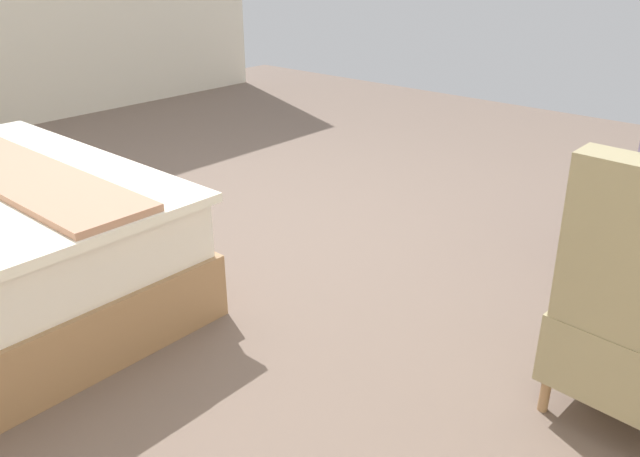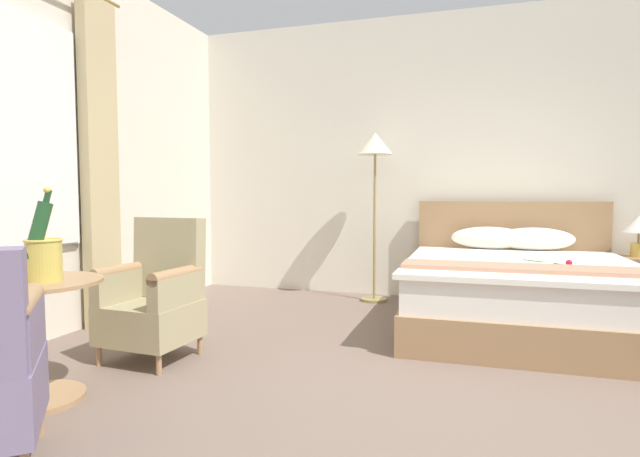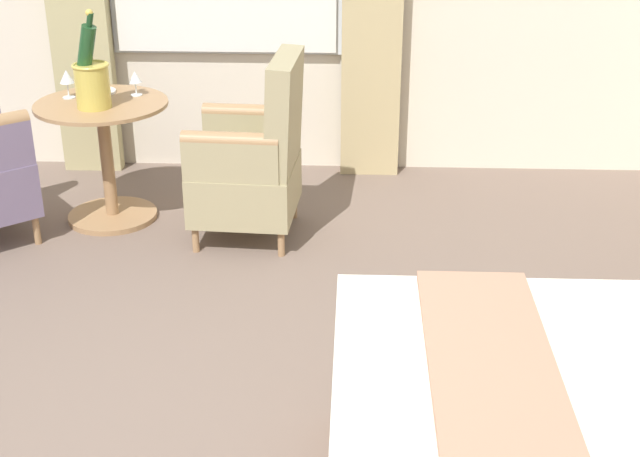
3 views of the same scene
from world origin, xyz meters
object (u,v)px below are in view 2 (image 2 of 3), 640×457
at_px(bed, 517,290).
at_px(armchair_by_window, 155,297).
at_px(bedside_lamp, 639,228).
at_px(floor_lamp_brass, 375,157).
at_px(champagne_bucket, 43,253).
at_px(side_table_round, 35,333).
at_px(wine_glass_near_bucket, 37,259).
at_px(nightstand, 636,287).

xyz_separation_m(bed, armchair_by_window, (-2.49, -1.57, 0.10)).
bearing_deg(bedside_lamp, floor_lamp_brass, -179.00).
bearing_deg(bed, bedside_lamp, 34.99).
height_order(floor_lamp_brass, champagne_bucket, floor_lamp_brass).
relative_size(side_table_round, wine_glass_near_bucket, 5.29).
height_order(champagne_bucket, armchair_by_window, champagne_bucket).
bearing_deg(bed, side_table_round, -138.01).
xyz_separation_m(side_table_round, wine_glass_near_bucket, (-0.14, 0.16, 0.39)).
height_order(bed, champagne_bucket, champagne_bucket).
relative_size(bed, nightstand, 3.77).
distance_m(bedside_lamp, wine_glass_near_bucket, 4.94).
height_order(floor_lamp_brass, side_table_round, floor_lamp_brass).
distance_m(bed, wine_glass_near_bucket, 3.62).
relative_size(nightstand, armchair_by_window, 0.58).
bearing_deg(armchair_by_window, wine_glass_near_bucket, -115.41).
relative_size(nightstand, floor_lamp_brass, 0.31).
bearing_deg(champagne_bucket, nightstand, 40.84).
height_order(bed, side_table_round, bed).
distance_m(bedside_lamp, armchair_by_window, 4.31).
xyz_separation_m(nightstand, floor_lamp_brass, (-2.48, -0.04, 1.26)).
distance_m(floor_lamp_brass, champagne_bucket, 3.44).
relative_size(bedside_lamp, side_table_round, 0.54).
xyz_separation_m(bed, wine_glass_near_bucket, (-2.81, -2.24, 0.44)).
bearing_deg(bed, wine_glass_near_bucket, -141.40).
relative_size(bedside_lamp, champagne_bucket, 0.75).
distance_m(side_table_round, armchair_by_window, 0.85).
bearing_deg(bedside_lamp, armchair_by_window, -146.90).
xyz_separation_m(wine_glass_near_bucket, armchair_by_window, (0.32, 0.67, -0.34)).
bearing_deg(armchair_by_window, bed, 32.23).
height_order(bedside_lamp, wine_glass_near_bucket, bedside_lamp).
xyz_separation_m(nightstand, side_table_round, (-3.77, -3.17, 0.10)).
xyz_separation_m(floor_lamp_brass, side_table_round, (-1.29, -3.13, -1.16)).
xyz_separation_m(nightstand, armchair_by_window, (-3.59, -2.34, 0.14)).
distance_m(wine_glass_near_bucket, armchair_by_window, 0.82).
relative_size(bed, wine_glass_near_bucket, 15.86).
height_order(side_table_round, champagne_bucket, champagne_bucket).
height_order(nightstand, floor_lamp_brass, floor_lamp_brass).
relative_size(bed, bedside_lamp, 5.57).
distance_m(champagne_bucket, armchair_by_window, 0.94).
bearing_deg(nightstand, bedside_lamp, 180.00).
bearing_deg(bedside_lamp, wine_glass_near_bucket, -142.38).
bearing_deg(side_table_round, wine_glass_near_bucket, 131.26).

